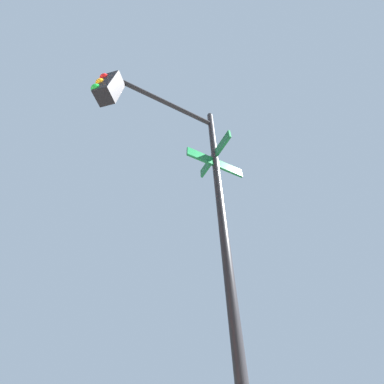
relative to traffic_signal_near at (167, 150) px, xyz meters
name	(u,v)px	position (x,y,z in m)	size (l,w,h in m)	color
traffic_signal_near	(167,150)	(0.00, 0.00, 0.00)	(2.21, 1.91, 6.50)	black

